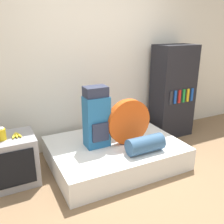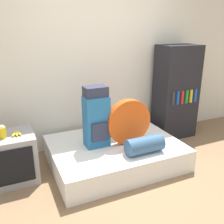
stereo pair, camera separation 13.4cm
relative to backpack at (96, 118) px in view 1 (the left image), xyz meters
name	(u,v)px [view 1 (the left image)]	position (x,y,z in m)	size (l,w,h in m)	color
ground_plane	(151,197)	(0.27, -0.90, -0.69)	(16.00, 16.00, 0.00)	#846647
wall_back	(93,62)	(0.27, 0.73, 0.61)	(8.00, 0.05, 2.60)	silver
bed	(115,152)	(0.25, -0.04, -0.54)	(1.71, 1.30, 0.30)	white
backpack	(96,118)	(0.00, 0.00, 0.00)	(0.31, 0.25, 0.80)	#23669E
tent_bag	(128,122)	(0.41, -0.11, -0.08)	(0.61, 0.10, 0.61)	#D14C14
sleeping_roll	(145,144)	(0.47, -0.45, -0.28)	(0.48, 0.22, 0.22)	#33567A
television	(12,160)	(-1.07, 0.10, -0.39)	(0.57, 0.52, 0.60)	#939399
canister	(1,134)	(-1.13, 0.07, -0.02)	(0.10, 0.10, 0.15)	gold
banana_bunch	(16,135)	(-0.98, 0.09, -0.08)	(0.13, 0.17, 0.03)	yellow
bookshelf	(173,91)	(1.57, 0.41, 0.08)	(0.66, 0.45, 1.53)	black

